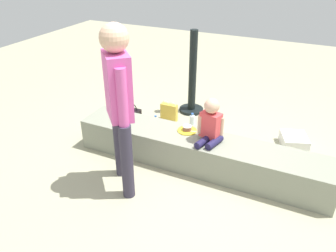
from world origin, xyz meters
The scene contains 12 objects.
ground_plane centered at (0.00, 0.00, 0.00)m, with size 12.00×12.00×0.00m, color #A5A283.
concrete_ledge centered at (0.00, 0.00, 0.18)m, with size 2.86×0.48×0.37m, color gray.
child_seated centered at (0.11, 0.00, 0.58)m, with size 0.29×0.34×0.48m.
adult_standing centered at (-0.58, -0.63, 1.01)m, with size 0.38×0.39×1.68m.
cake_plate centered at (-0.18, 0.09, 0.39)m, with size 0.22×0.22×0.07m.
gift_bag centered at (-0.77, 0.86, 0.13)m, with size 0.24×0.08×0.30m.
railing_post centered at (-0.59, 1.28, 0.47)m, with size 0.36×0.36×1.21m.
water_bottle_near_gift centered at (-0.84, 0.59, 0.08)m, with size 0.07×0.07×0.18m.
water_bottle_far_side centered at (-0.42, 0.87, 0.08)m, with size 0.07×0.07×0.18m.
party_cup_red centered at (-0.66, 0.51, 0.05)m, with size 0.08×0.08×0.10m, color red.
cake_box_white centered at (0.93, 0.90, 0.07)m, with size 0.30×0.34×0.15m, color white.
handbag_black_leather centered at (-1.23, 0.60, 0.11)m, with size 0.28×0.12×0.30m.
Camera 1 is at (1.02, -2.96, 2.26)m, focal length 35.65 mm.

